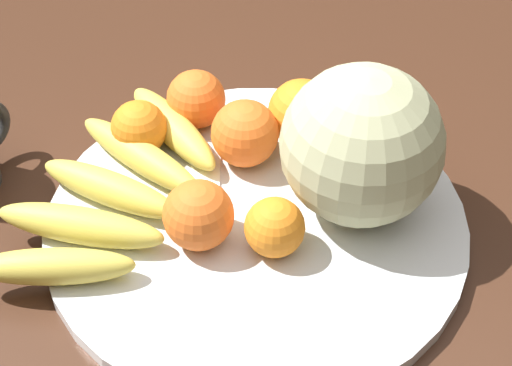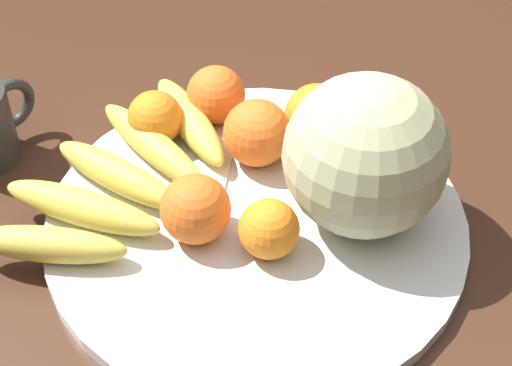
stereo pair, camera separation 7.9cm
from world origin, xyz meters
The scene contains 11 objects.
kitchen_table centered at (0.00, 0.00, 0.64)m, with size 1.21×0.85×0.76m.
fruit_bowl centered at (-0.02, 0.02, 0.77)m, with size 0.41×0.41×0.02m.
melon centered at (-0.05, 0.12, 0.85)m, with size 0.15×0.15×0.15m.
banana_bunch centered at (-0.03, -0.12, 0.79)m, with size 0.29×0.22×0.04m.
orange_front_left centered at (-0.11, -0.11, 0.80)m, with size 0.06×0.06×0.06m.
orange_front_right centered at (-0.11, 0.00, 0.81)m, with size 0.07×0.07×0.07m.
orange_mid_center centered at (0.01, -0.03, 0.81)m, with size 0.07×0.07×0.07m.
orange_back_left centered at (-0.16, -0.06, 0.81)m, with size 0.06×0.06×0.06m.
orange_back_right centered at (-0.14, 0.06, 0.81)m, with size 0.07×0.07×0.07m.
orange_top_small centered at (0.01, 0.04, 0.80)m, with size 0.06×0.06×0.06m.
produce_tag centered at (-0.08, -0.04, 0.78)m, with size 0.10×0.04×0.00m.
Camera 2 is at (0.53, 0.15, 1.38)m, focal length 60.00 mm.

